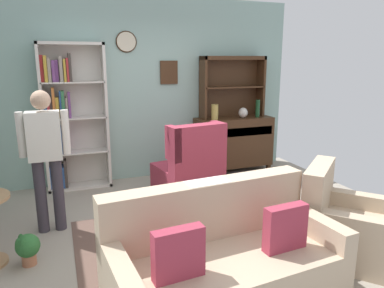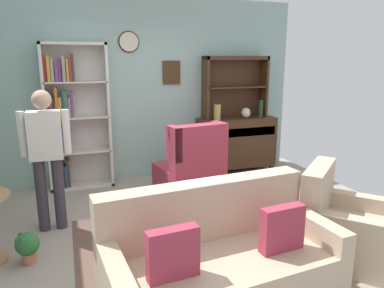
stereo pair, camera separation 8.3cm
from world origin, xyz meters
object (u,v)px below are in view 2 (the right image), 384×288
(couch_floral, at_px, (219,264))
(book_stack, at_px, (185,205))
(potted_plant_small, at_px, (27,246))
(wingback_chair, at_px, (192,170))
(bookshelf, at_px, (72,117))
(bottle_wine, at_px, (261,109))
(vase_round, at_px, (246,113))
(armchair_floral, at_px, (343,229))
(person_reading, at_px, (46,151))
(vase_tall, at_px, (217,112))
(coffee_table, at_px, (191,217))
(sideboard_hutch, at_px, (235,78))
(sideboard, at_px, (236,142))

(couch_floral, bearing_deg, book_stack, 89.30)
(couch_floral, height_order, potted_plant_small, couch_floral)
(book_stack, bearing_deg, wingback_chair, 68.19)
(bookshelf, height_order, bottle_wine, bookshelf)
(vase_round, height_order, armchair_floral, vase_round)
(bookshelf, distance_m, person_reading, 1.40)
(bookshelf, relative_size, vase_tall, 8.49)
(vase_tall, xyz_separation_m, bottle_wine, (0.78, -0.01, 0.02))
(couch_floral, bearing_deg, coffee_table, 86.60)
(sideboard_hutch, height_order, book_stack, sideboard_hutch)
(bottle_wine, height_order, person_reading, person_reading)
(vase_round, bearing_deg, bottle_wine, -4.95)
(bookshelf, relative_size, potted_plant_small, 6.95)
(bottle_wine, bearing_deg, bookshelf, 176.72)
(sideboard, xyz_separation_m, wingback_chair, (-1.10, -0.87, -0.13))
(potted_plant_small, bearing_deg, bottle_wine, 28.05)
(sideboard, height_order, wingback_chair, wingback_chair)
(vase_round, bearing_deg, sideboard, 152.83)
(sideboard, distance_m, armchair_floral, 2.85)
(vase_tall, distance_m, vase_round, 0.52)
(bookshelf, bearing_deg, couch_floral, -72.63)
(bookshelf, xyz_separation_m, sideboard, (2.60, -0.08, -0.54))
(armchair_floral, bearing_deg, sideboard, 84.89)
(coffee_table, bearing_deg, bookshelf, 113.90)
(vase_tall, relative_size, potted_plant_small, 0.82)
(bottle_wine, distance_m, person_reading, 3.50)
(potted_plant_small, relative_size, book_stack, 1.76)
(sideboard_hutch, bearing_deg, bookshelf, -179.40)
(vase_tall, relative_size, vase_round, 1.45)
(bottle_wine, relative_size, couch_floral, 0.16)
(wingback_chair, relative_size, coffee_table, 1.31)
(armchair_floral, bearing_deg, bottle_wine, 76.79)
(couch_floral, bearing_deg, vase_round, 59.31)
(book_stack, bearing_deg, bookshelf, 113.71)
(bookshelf, bearing_deg, vase_tall, -4.19)
(bookshelf, relative_size, bottle_wine, 7.17)
(sideboard, height_order, bottle_wine, bottle_wine)
(vase_tall, relative_size, wingback_chair, 0.24)
(person_reading, xyz_separation_m, coffee_table, (1.32, -0.95, -0.55))
(vase_round, bearing_deg, book_stack, -129.87)
(armchair_floral, xyz_separation_m, book_stack, (-1.36, 0.67, 0.17))
(armchair_floral, relative_size, coffee_table, 1.35)
(bookshelf, relative_size, person_reading, 1.35)
(bottle_wine, xyz_separation_m, wingback_chair, (-1.49, -0.78, -0.68))
(sideboard, relative_size, couch_floral, 0.70)
(vase_round, xyz_separation_m, wingback_chair, (-1.23, -0.80, -0.62))
(vase_tall, height_order, vase_round, vase_tall)
(person_reading, bearing_deg, potted_plant_small, -106.93)
(bottle_wine, bearing_deg, vase_tall, 179.34)
(sideboard_hutch, xyz_separation_m, person_reading, (-2.90, -1.38, -0.65))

